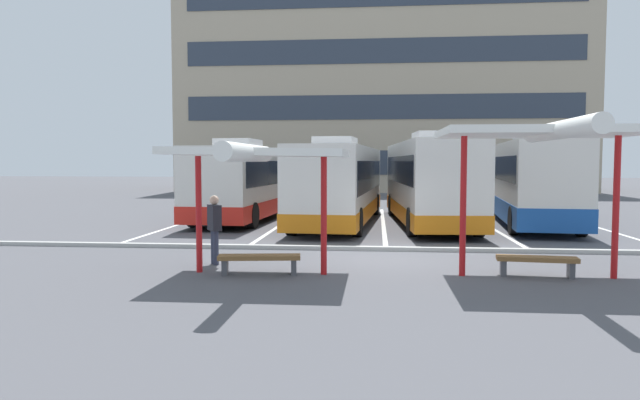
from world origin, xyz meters
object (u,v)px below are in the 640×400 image
coach_bus_3 (529,182)px  waiting_shelter_0 (258,155)px  bench_1 (537,262)px  coach_bus_2 (428,182)px  bench_0 (259,260)px  coach_bus_0 (247,183)px  waiting_shelter_1 (544,135)px  waiting_passenger_0 (214,224)px  coach_bus_1 (340,184)px

coach_bus_3 → waiting_shelter_0: coach_bus_3 is taller
bench_1 → waiting_shelter_0: bearing=-175.7°
coach_bus_2 → bench_0: coach_bus_2 is taller
coach_bus_0 → bench_1: coach_bus_0 is taller
waiting_shelter_1 → waiting_passenger_0: waiting_shelter_1 is taller
coach_bus_2 → waiting_shelter_0: bearing=-112.9°
bench_1 → coach_bus_1: bearing=115.0°
waiting_shelter_0 → bench_0: waiting_shelter_0 is taller
coach_bus_0 → bench_0: coach_bus_0 is taller
coach_bus_1 → waiting_shelter_0: (-1.14, -11.26, 1.07)m
coach_bus_0 → coach_bus_1: bearing=-17.0°
waiting_passenger_0 → bench_1: bearing=-6.3°
coach_bus_1 → waiting_shelter_1: size_ratio=2.30×
bench_0 → coach_bus_1: bearing=84.2°
coach_bus_0 → waiting_shelter_1: bearing=-53.3°
coach_bus_1 → bench_1: size_ratio=6.68×
coach_bus_2 → coach_bus_1: bearing=178.9°
bench_0 → waiting_passenger_0: waiting_passenger_0 is taller
coach_bus_2 → bench_1: bearing=-82.2°
coach_bus_1 → coach_bus_2: coach_bus_2 is taller
coach_bus_0 → coach_bus_3: (11.97, -0.46, 0.08)m
coach_bus_1 → waiting_shelter_0: size_ratio=2.48×
bench_0 → bench_1: bearing=3.4°
coach_bus_0 → coach_bus_1: size_ratio=0.87×
bench_0 → coach_bus_0: bearing=103.9°
bench_1 → waiting_shelter_1: bearing=-90.0°
bench_1 → coach_bus_3: bearing=76.8°
bench_1 → coach_bus_2: bearing=97.8°
bench_1 → waiting_passenger_0: bearing=173.7°
coach_bus_3 → waiting_passenger_0: bearing=-133.6°
waiting_shelter_1 → bench_1: bearing=90.0°
coach_bus_0 → bench_0: 12.89m
waiting_shelter_0 → coach_bus_2: bearing=67.1°
coach_bus_2 → coach_bus_3: size_ratio=0.96×
waiting_shelter_0 → coach_bus_3: bearing=53.6°
coach_bus_0 → bench_1: bearing=-52.5°
coach_bus_3 → bench_0: (-8.90, -11.99, -1.36)m
waiting_shelter_0 → bench_0: size_ratio=2.51×
coach_bus_0 → waiting_shelter_0: 12.97m
bench_0 → waiting_shelter_0: bearing=-90.0°
coach_bus_1 → waiting_passenger_0: bearing=-104.2°
coach_bus_3 → bench_1: size_ratio=6.66×
waiting_shelter_1 → coach_bus_2: bearing=97.5°
waiting_shelter_0 → waiting_passenger_0: bearing=136.6°
coach_bus_2 → waiting_shelter_1: bearing=-82.5°
coach_bus_0 → waiting_shelter_0: bearing=-76.3°
waiting_shelter_0 → waiting_shelter_1: 6.20m
waiting_shelter_0 → waiting_passenger_0: 2.54m
waiting_passenger_0 → waiting_shelter_1: bearing=-8.6°
coach_bus_1 → waiting_passenger_0: size_ratio=6.86×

